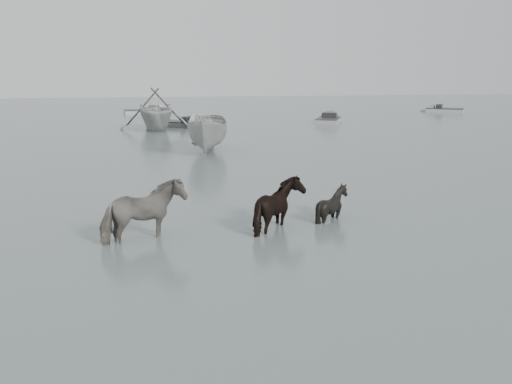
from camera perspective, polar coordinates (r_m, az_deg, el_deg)
ground at (r=14.23m, az=-3.07°, el=-4.81°), size 140.00×140.00×0.00m
pony_pinto at (r=14.24m, az=-11.29°, el=-1.36°), size 2.28×1.77×1.76m
pony_dark at (r=14.97m, az=2.46°, el=-0.64°), size 1.75×1.93×1.66m
pony_black at (r=16.15m, az=7.62°, el=-0.36°), size 1.26×1.13×1.34m
rowboat_trail at (r=39.75m, az=-10.01°, el=8.31°), size 5.31×6.03×3.00m
boat_small at (r=29.03m, az=-4.76°, el=6.00°), size 2.95×5.43×1.99m
skiff_port at (r=44.35m, az=7.25°, el=7.35°), size 3.35×4.71×0.75m
skiff_mid at (r=41.72m, az=-7.52°, el=7.02°), size 5.10×4.36×0.75m
skiff_star at (r=57.48m, az=18.41°, el=7.95°), size 4.72×3.96×0.75m
skiff_far at (r=53.79m, az=-10.97°, el=8.09°), size 5.53×2.35×0.75m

